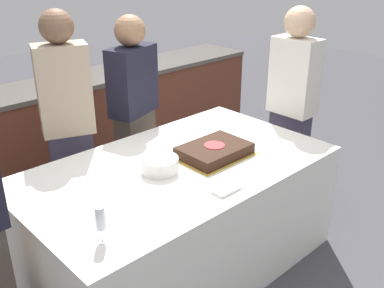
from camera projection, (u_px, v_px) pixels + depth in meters
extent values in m
plane|color=#424247|center=(178.00, 262.00, 3.12)|extent=(14.00, 14.00, 0.00)
cube|color=#5B2D1E|center=(56.00, 136.00, 4.03)|extent=(4.40, 0.55, 0.88)
cube|color=#4C4742|center=(50.00, 87.00, 3.84)|extent=(4.40, 0.58, 0.04)
cube|color=white|center=(178.00, 216.00, 2.96)|extent=(1.97, 1.14, 0.76)
cube|color=gold|center=(214.00, 155.00, 2.92)|extent=(0.48, 0.35, 0.00)
cube|color=black|center=(214.00, 150.00, 2.90)|extent=(0.44, 0.31, 0.07)
cylinder|color=red|center=(214.00, 145.00, 2.89)|extent=(0.13, 0.13, 0.00)
cylinder|color=white|center=(160.00, 165.00, 2.70)|extent=(0.23, 0.23, 0.09)
cylinder|color=white|center=(103.00, 241.00, 2.08)|extent=(0.06, 0.06, 0.00)
cylinder|color=white|center=(102.00, 234.00, 2.07)|extent=(0.01, 0.01, 0.06)
cylinder|color=white|center=(100.00, 218.00, 2.03)|extent=(0.05, 0.05, 0.12)
cylinder|color=white|center=(182.00, 141.00, 3.13)|extent=(0.19, 0.19, 0.00)
cube|color=white|center=(226.00, 190.00, 2.50)|extent=(0.16, 0.09, 0.02)
cube|color=#4C4238|center=(137.00, 161.00, 3.64)|extent=(0.37, 0.26, 0.83)
cube|color=black|center=(133.00, 81.00, 3.36)|extent=(0.44, 0.31, 0.51)
sphere|color=#936B4C|center=(130.00, 31.00, 3.21)|extent=(0.23, 0.23, 0.23)
cube|color=#383347|center=(287.00, 158.00, 3.70)|extent=(0.16, 0.30, 0.80)
cube|color=silver|center=(295.00, 76.00, 3.42)|extent=(0.20, 0.35, 0.59)
sphere|color=#D8AD89|center=(300.00, 22.00, 3.25)|extent=(0.23, 0.23, 0.23)
cube|color=#383347|center=(75.00, 184.00, 3.29)|extent=(0.33, 0.25, 0.83)
cube|color=tan|center=(64.00, 90.00, 2.99)|extent=(0.39, 0.31, 0.61)
sphere|color=brown|center=(56.00, 26.00, 2.82)|extent=(0.22, 0.22, 0.22)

